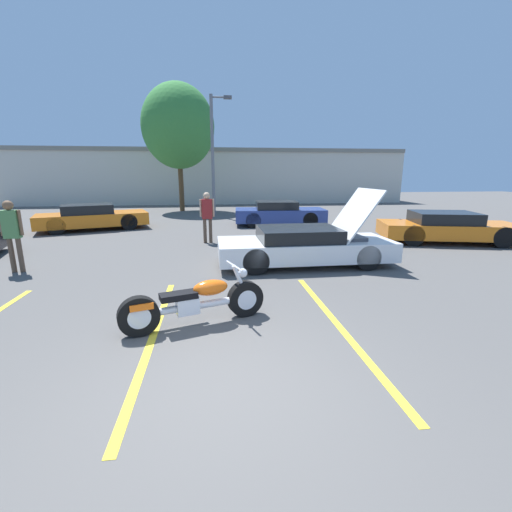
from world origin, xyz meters
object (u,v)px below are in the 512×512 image
Objects in this scene: parked_car_mid_left_row at (92,217)px; spectator_by_show_car at (207,213)px; show_car_hood_open at (305,245)px; light_pole at (214,151)px; motorcycle at (195,303)px; parked_car_mid_right_row at (279,213)px; tree_background at (178,127)px; spectator_near_motorcycle at (12,230)px; parked_car_right_row at (447,227)px.

parked_car_mid_left_row is 2.71× the size of spectator_by_show_car.
show_car_hood_open is 10.53m from parked_car_mid_left_row.
spectator_by_show_car is (-0.38, -7.87, -2.60)m from light_pole.
motorcycle is 0.54× the size of parked_car_mid_right_row.
parked_car_mid_right_row is at bearing -54.30° from tree_background.
motorcycle is 4.54m from show_car_hood_open.
light_pole is 4.29m from tree_background.
spectator_by_show_car is (4.76, 3.19, -0.00)m from spectator_near_motorcycle.
spectator_near_motorcycle is (0.37, -6.88, 0.53)m from parked_car_mid_left_row.
parked_car_mid_left_row is at bearing -142.83° from light_pole.
show_car_hood_open is 4.34m from spectator_by_show_car.
tree_background is at bearing 123.61° from light_pole.
tree_background reaches higher than spectator_by_show_car.
light_pole is at bearing 65.06° from spectator_near_motorcycle.
parked_car_right_row is at bearing -39.49° from parked_car_mid_right_row.
parked_car_right_row is 8.66m from spectator_by_show_car.
spectator_by_show_car reaches higher than motorcycle.
tree_background is 9.47m from parked_car_mid_left_row.
motorcycle is at bearing -91.08° from spectator_by_show_car.
show_car_hood_open is at bearing -72.78° from tree_background.
light_pole reaches higher than parked_car_right_row.
spectator_near_motorcycle reaches higher than spectator_by_show_car.
parked_car_mid_left_row is 0.99× the size of parked_car_right_row.
spectator_by_show_car is at bearing 128.10° from show_car_hood_open.
tree_background reaches higher than parked_car_right_row.
parked_car_mid_right_row is at bearing 150.24° from parked_car_right_row.
spectator_by_show_car is (-2.69, 3.37, 0.55)m from show_car_hood_open.
tree_background reaches higher than motorcycle.
parked_car_right_row is (8.21, -8.86, -3.14)m from light_pole.
parked_car_right_row is (8.72, 5.93, 0.15)m from motorcycle.
light_pole is 0.83× the size of tree_background.
tree_background is at bearing 129.67° from parked_car_mid_right_row.
parked_car_mid_right_row is (3.00, -3.92, -3.11)m from light_pole.
parked_car_mid_left_row is at bearing 144.29° from spectator_by_show_car.
light_pole is 2.82× the size of motorcycle.
parked_car_right_row is at bearing -37.91° from parked_car_mid_left_row.
show_car_hood_open reaches higher than parked_car_mid_left_row.
spectator_by_show_car reaches higher than parked_car_mid_left_row.
tree_background is at bearing 47.01° from parked_car_mid_left_row.
tree_background reaches higher than parked_car_mid_left_row.
parked_car_mid_right_row is 0.88× the size of parked_car_right_row.
spectator_near_motorcycle is 1.00× the size of spectator_by_show_car.
tree_background reaches higher than show_car_hood_open.
show_car_hood_open is at bearing -51.40° from spectator_by_show_car.
show_car_hood_open is at bearing 33.62° from motorcycle.
parked_car_mid_left_row is at bearing -113.93° from tree_background.
parked_car_mid_right_row reaches higher than motorcycle.
parked_car_right_row is (5.90, 2.37, 0.01)m from show_car_hood_open.
light_pole is at bearing 146.52° from parked_car_right_row.
parked_car_mid_left_row is 1.12× the size of parked_car_mid_right_row.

